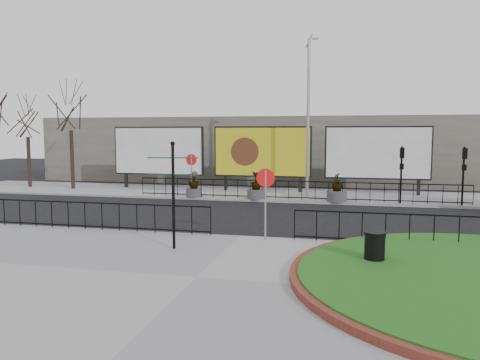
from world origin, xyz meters
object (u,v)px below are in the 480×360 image
(billboard_mid, at_px, (262,152))
(litter_bin, at_px, (375,249))
(planter_a, at_px, (194,187))
(lamp_post, at_px, (308,115))
(fingerpost_sign, at_px, (173,184))
(planter_b, at_px, (256,189))
(planter_c, at_px, (337,191))

(billboard_mid, height_order, litter_bin, billboard_mid)
(billboard_mid, bearing_deg, planter_a, -133.27)
(lamp_post, bearing_deg, fingerpost_sign, -103.28)
(lamp_post, height_order, planter_b, lamp_post)
(litter_bin, relative_size, planter_a, 0.66)
(planter_b, bearing_deg, planter_c, 0.00)
(fingerpost_sign, relative_size, litter_bin, 3.48)
(litter_bin, relative_size, planter_b, 0.64)
(planter_b, bearing_deg, planter_a, 180.00)
(fingerpost_sign, distance_m, planter_a, 12.24)
(billboard_mid, xyz_separation_m, litter_bin, (6.00, -16.00, -1.98))
(planter_a, bearing_deg, billboard_mid, 46.73)
(lamp_post, relative_size, planter_b, 5.98)
(billboard_mid, relative_size, planter_b, 4.02)
(litter_bin, bearing_deg, billboard_mid, 110.56)
(lamp_post, distance_m, litter_bin, 14.95)
(billboard_mid, bearing_deg, planter_b, -85.20)
(lamp_post, height_order, litter_bin, lamp_post)
(lamp_post, xyz_separation_m, planter_c, (1.73, -1.60, -4.17))
(planter_a, height_order, planter_b, planter_b)
(lamp_post, relative_size, planter_a, 6.22)
(litter_bin, xyz_separation_m, planter_b, (-5.70, 12.43, 0.07))
(fingerpost_sign, height_order, planter_b, fingerpost_sign)
(fingerpost_sign, bearing_deg, planter_c, 60.52)
(lamp_post, xyz_separation_m, planter_a, (-6.37, -1.60, -4.15))
(lamp_post, bearing_deg, litter_bin, -77.96)
(planter_b, xyz_separation_m, planter_c, (4.44, 0.00, -0.02))
(litter_bin, bearing_deg, planter_a, 127.00)
(billboard_mid, distance_m, planter_a, 5.27)
(planter_b, bearing_deg, billboard_mid, 94.80)
(lamp_post, relative_size, planter_c, 5.90)
(litter_bin, distance_m, planter_a, 15.56)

